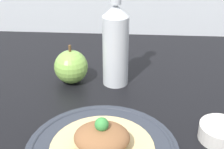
# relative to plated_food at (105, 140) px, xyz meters

# --- Properties ---
(ground_plane) EXTENTS (1.80, 1.10, 0.04)m
(ground_plane) POSITION_rel_plated_food_xyz_m (0.05, 0.12, -0.05)
(ground_plane) COLOR black
(plated_food) EXTENTS (0.20, 0.20, 0.07)m
(plated_food) POSITION_rel_plated_food_xyz_m (0.00, 0.00, 0.00)
(plated_food) COLOR #D6BC7F
(plated_food) RESTS_ON plate
(cider_bottle) EXTENTS (0.07, 0.07, 0.28)m
(cider_bottle) POSITION_rel_plated_food_xyz_m (0.01, 0.27, 0.08)
(cider_bottle) COLOR silver
(cider_bottle) RESTS_ON ground_plane
(apple) EXTENTS (0.09, 0.09, 0.11)m
(apple) POSITION_rel_plated_food_xyz_m (-0.11, 0.27, 0.01)
(apple) COLOR #84B74C
(apple) RESTS_ON ground_plane
(dipping_bowl) EXTENTS (0.09, 0.09, 0.03)m
(dipping_bowl) POSITION_rel_plated_food_xyz_m (0.23, 0.06, -0.02)
(dipping_bowl) COLOR silver
(dipping_bowl) RESTS_ON ground_plane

